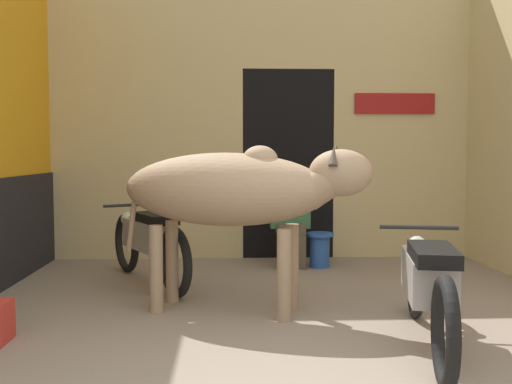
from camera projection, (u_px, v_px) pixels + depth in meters
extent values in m
cube|color=#D1BC84|center=(262.00, 8.00, 7.25)|extent=(5.08, 0.18, 1.47)
cube|color=#D1BC84|center=(148.00, 164.00, 7.31)|extent=(2.31, 0.18, 2.30)
cube|color=#D1BC84|center=(398.00, 164.00, 7.45)|extent=(1.66, 0.18, 2.30)
cube|color=black|center=(285.00, 163.00, 7.75)|extent=(1.11, 0.90, 2.30)
cube|color=maroon|center=(395.00, 104.00, 7.29)|extent=(0.98, 0.03, 0.25)
ellipsoid|color=tan|center=(224.00, 189.00, 4.83)|extent=(1.80, 1.08, 0.59)
ellipsoid|color=tan|center=(260.00, 159.00, 4.74)|extent=(0.34, 0.32, 0.22)
cylinder|color=tan|center=(321.00, 185.00, 4.64)|extent=(0.45, 0.38, 0.39)
ellipsoid|color=tan|center=(341.00, 173.00, 4.60)|extent=(0.56, 0.44, 0.36)
cylinder|color=tan|center=(133.00, 214.00, 5.04)|extent=(0.14, 0.08, 0.64)
cylinder|color=tan|center=(292.00, 267.00, 4.91)|extent=(0.11, 0.11, 0.71)
cylinder|color=tan|center=(284.00, 275.00, 4.58)|extent=(0.11, 0.11, 0.71)
cylinder|color=tan|center=(172.00, 261.00, 5.16)|extent=(0.11, 0.11, 0.71)
cylinder|color=tan|center=(156.00, 269.00, 4.83)|extent=(0.11, 0.11, 0.71)
cone|color=#473D33|center=(337.00, 155.00, 4.72)|extent=(0.11, 0.15, 0.19)
cone|color=#473D33|center=(333.00, 155.00, 4.48)|extent=(0.11, 0.15, 0.19)
torus|color=black|center=(445.00, 331.00, 3.28)|extent=(0.20, 0.63, 0.63)
torus|color=black|center=(415.00, 278.00, 4.69)|extent=(0.20, 0.63, 0.63)
cube|color=#9E9993|center=(428.00, 275.00, 3.98)|extent=(0.43, 0.83, 0.28)
cube|color=black|center=(433.00, 254.00, 3.75)|extent=(0.38, 0.67, 0.09)
cylinder|color=black|center=(419.00, 227.00, 4.51)|extent=(0.58, 0.15, 0.03)
sphere|color=silver|center=(417.00, 246.00, 4.62)|extent=(0.15, 0.15, 0.15)
torus|color=black|center=(175.00, 262.00, 5.32)|extent=(0.37, 0.60, 0.64)
torus|color=black|center=(127.00, 243.00, 6.47)|extent=(0.37, 0.60, 0.64)
cube|color=#9E9993|center=(148.00, 234.00, 5.89)|extent=(0.59, 0.78, 0.28)
cube|color=black|center=(155.00, 218.00, 5.70)|extent=(0.50, 0.64, 0.09)
cylinder|color=black|center=(131.00, 205.00, 6.32)|extent=(0.53, 0.30, 0.03)
sphere|color=silver|center=(128.00, 219.00, 6.41)|extent=(0.15, 0.15, 0.15)
cube|color=brown|center=(291.00, 251.00, 6.66)|extent=(0.31, 0.14, 0.39)
cube|color=brown|center=(291.00, 228.00, 6.73)|extent=(0.31, 0.32, 0.11)
cube|color=#386B42|center=(290.00, 206.00, 6.78)|extent=(0.45, 0.20, 0.50)
sphere|color=#937051|center=(290.00, 174.00, 6.76)|extent=(0.20, 0.20, 0.20)
cylinder|color=#2856B2|center=(320.00, 252.00, 6.75)|extent=(0.22, 0.22, 0.36)
cylinder|color=#2856B2|center=(320.00, 234.00, 6.74)|extent=(0.32, 0.32, 0.04)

